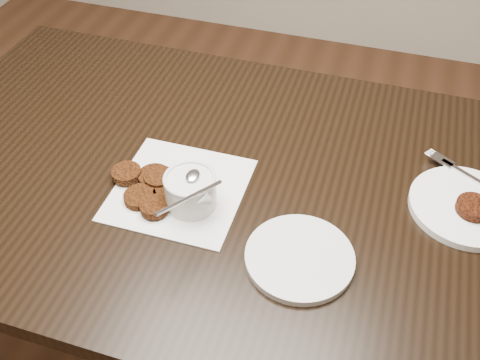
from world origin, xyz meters
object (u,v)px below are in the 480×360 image
table (213,276)px  plate_empty (300,258)px  napkin (179,189)px  plate_with_patty (467,204)px  sauce_ramekin (189,178)px

table → plate_empty: bearing=-35.2°
napkin → plate_with_patty: 0.58m
sauce_ramekin → plate_empty: size_ratio=0.70×
plate_empty → napkin: bearing=159.8°
plate_with_patty → plate_empty: 0.36m
table → plate_with_patty: (0.53, 0.05, 0.39)m
table → plate_empty: size_ratio=6.94×
napkin → sauce_ramekin: sauce_ramekin is taller
table → napkin: 0.38m
napkin → plate_empty: plate_empty is taller
plate_with_patty → plate_empty: (-0.29, -0.22, -0.01)m
napkin → sauce_ramekin: (0.04, -0.03, 0.07)m
plate_empty → table: bearing=144.8°
table → sauce_ramekin: size_ratio=9.89×
table → napkin: size_ratio=5.30×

